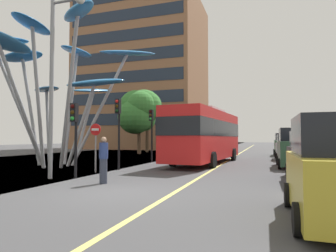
# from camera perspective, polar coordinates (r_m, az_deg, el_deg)

# --- Properties ---
(ground) EXTENTS (120.00, 240.00, 0.10)m
(ground) POSITION_cam_1_polar(r_m,az_deg,el_deg) (10.10, -13.09, -12.48)
(ground) COLOR #424244
(red_bus) EXTENTS (3.48, 10.99, 3.77)m
(red_bus) POSITION_cam_1_polar(r_m,az_deg,el_deg) (20.50, 7.35, -1.46)
(red_bus) COLOR red
(red_bus) RESTS_ON ground
(leaf_sculpture) EXTENTS (10.78, 10.97, 8.67)m
(leaf_sculpture) POSITION_cam_1_polar(r_m,az_deg,el_deg) (20.14, -20.93, 11.11)
(leaf_sculpture) COLOR #9EA0A5
(leaf_sculpture) RESTS_ON ground
(traffic_light_kerb_near) EXTENTS (0.28, 0.42, 3.24)m
(traffic_light_kerb_near) POSITION_cam_1_polar(r_m,az_deg,el_deg) (13.32, -17.64, 0.41)
(traffic_light_kerb_near) COLOR black
(traffic_light_kerb_near) RESTS_ON ground
(traffic_light_kerb_far) EXTENTS (0.28, 0.42, 3.90)m
(traffic_light_kerb_far) POSITION_cam_1_polar(r_m,az_deg,el_deg) (16.46, -9.61, 1.41)
(traffic_light_kerb_far) COLOR black
(traffic_light_kerb_far) RESTS_ON ground
(traffic_light_island_mid) EXTENTS (0.28, 0.42, 3.79)m
(traffic_light_island_mid) POSITION_cam_1_polar(r_m,az_deg,el_deg) (21.31, -3.24, 0.33)
(traffic_light_island_mid) COLOR black
(traffic_light_island_mid) RESTS_ON ground
(traffic_light_opposite) EXTENTS (0.28, 0.42, 3.84)m
(traffic_light_opposite) POSITION_cam_1_polar(r_m,az_deg,el_deg) (27.99, 1.70, -0.26)
(traffic_light_opposite) COLOR black
(traffic_light_opposite) RESTS_ON ground
(car_parked_mid) EXTENTS (1.91, 4.49, 2.04)m
(car_parked_mid) POSITION_cam_1_polar(r_m,az_deg,el_deg) (13.13, 26.36, -5.50)
(car_parked_mid) COLOR black
(car_parked_mid) RESTS_ON ground
(car_parked_far) EXTENTS (1.94, 4.30, 2.33)m
(car_parked_far) POSITION_cam_1_polar(r_m,az_deg,el_deg) (19.11, 23.24, -4.12)
(car_parked_far) COLOR #2D5138
(car_parked_far) RESTS_ON ground
(car_side_street) EXTENTS (2.00, 4.31, 2.05)m
(car_side_street) POSITION_cam_1_polar(r_m,az_deg,el_deg) (25.49, 22.29, -3.93)
(car_side_street) COLOR gray
(car_side_street) RESTS_ON ground
(car_far_side) EXTENTS (2.06, 4.42, 2.22)m
(car_far_side) POSITION_cam_1_polar(r_m,az_deg,el_deg) (31.23, 21.67, -3.47)
(car_far_side) COLOR #2D5138
(car_far_side) RESTS_ON ground
(street_lamp) EXTENTS (1.71, 0.44, 7.89)m
(street_lamp) POSITION_cam_1_polar(r_m,az_deg,el_deg) (13.82, -20.37, 11.49)
(street_lamp) COLOR gray
(street_lamp) RESTS_ON ground
(tree_pavement_near) EXTENTS (5.27, 5.68, 7.37)m
(tree_pavement_near) POSITION_cam_1_polar(r_m,az_deg,el_deg) (33.53, -5.59, 3.09)
(tree_pavement_near) COLOR brown
(tree_pavement_near) RESTS_ON ground
(tree_pavement_far) EXTENTS (4.72, 4.40, 7.48)m
(tree_pavement_far) POSITION_cam_1_polar(r_m,az_deg,el_deg) (36.88, -5.02, 2.90)
(tree_pavement_far) COLOR brown
(tree_pavement_far) RESTS_ON ground
(pedestrian) EXTENTS (0.34, 0.34, 1.79)m
(pedestrian) POSITION_cam_1_polar(r_m,az_deg,el_deg) (11.62, -12.39, -6.44)
(pedestrian) COLOR #2D3342
(pedestrian) RESTS_ON ground
(no_entry_sign) EXTENTS (0.60, 0.12, 2.48)m
(no_entry_sign) POSITION_cam_1_polar(r_m,az_deg,el_deg) (15.43, -13.86, -2.61)
(no_entry_sign) COLOR gray
(no_entry_sign) RESTS_ON ground
(backdrop_building) EXTENTS (19.77, 15.91, 25.39)m
(backdrop_building) POSITION_cam_1_polar(r_m,az_deg,el_deg) (52.76, -4.58, 9.62)
(backdrop_building) COLOR #8E6042
(backdrop_building) RESTS_ON ground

